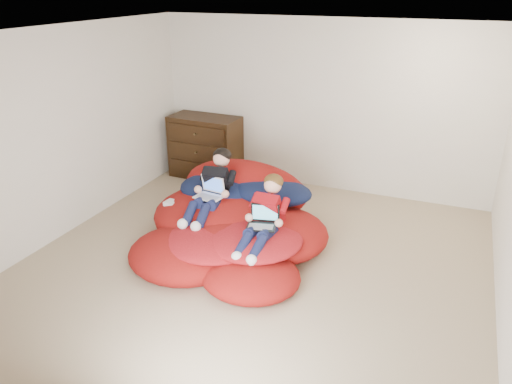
# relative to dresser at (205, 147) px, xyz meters

# --- Properties ---
(room_shell) EXTENTS (5.10, 5.10, 2.77)m
(room_shell) POSITION_rel_dresser_xyz_m (1.79, -2.21, -0.27)
(room_shell) COLOR tan
(room_shell) RESTS_ON ground
(dresser) EXTENTS (1.12, 0.64, 0.99)m
(dresser) POSITION_rel_dresser_xyz_m (0.00, 0.00, 0.00)
(dresser) COLOR black
(dresser) RESTS_ON ground
(beanbag_pile) EXTENTS (2.28, 2.41, 0.88)m
(beanbag_pile) POSITION_rel_dresser_xyz_m (1.36, -1.85, -0.24)
(beanbag_pile) COLOR maroon
(beanbag_pile) RESTS_ON ground
(cream_pillow) EXTENTS (0.40, 0.26, 0.26)m
(cream_pillow) POSITION_rel_dresser_xyz_m (0.99, -1.11, 0.13)
(cream_pillow) COLOR white
(cream_pillow) RESTS_ON beanbag_pile
(older_boy) EXTENTS (0.36, 1.05, 0.70)m
(older_boy) POSITION_rel_dresser_xyz_m (1.06, -1.79, 0.19)
(older_boy) COLOR black
(older_boy) RESTS_ON beanbag_pile
(younger_boy) EXTENTS (0.30, 0.99, 0.68)m
(younger_boy) POSITION_rel_dresser_xyz_m (1.89, -2.16, 0.12)
(younger_boy) COLOR #A10E14
(younger_boy) RESTS_ON beanbag_pile
(laptop_white) EXTENTS (0.34, 0.31, 0.23)m
(laptop_white) POSITION_rel_dresser_xyz_m (1.06, -1.86, 0.13)
(laptop_white) COLOR silver
(laptop_white) RESTS_ON older_boy
(laptop_black) EXTENTS (0.35, 0.31, 0.23)m
(laptop_black) POSITION_rel_dresser_xyz_m (1.89, -2.22, 0.07)
(laptop_black) COLOR black
(laptop_black) RESTS_ON younger_boy
(power_adapter) EXTENTS (0.16, 0.16, 0.05)m
(power_adapter) POSITION_rel_dresser_xyz_m (0.56, -1.95, -0.07)
(power_adapter) COLOR silver
(power_adapter) RESTS_ON beanbag_pile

